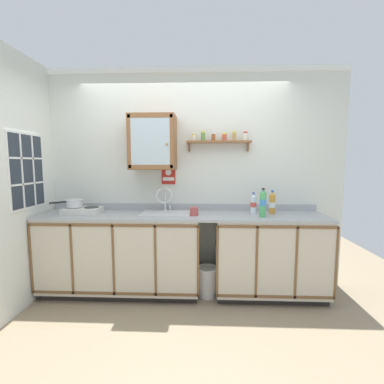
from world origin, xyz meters
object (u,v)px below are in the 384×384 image
at_px(bottle_juice_amber_0, 272,203).
at_px(sink, 166,216).
at_px(saucepan, 74,203).
at_px(bottle_soda_green_2, 263,203).
at_px(mug, 194,211).
at_px(wall_cabinet, 153,142).
at_px(warning_sign, 168,175).
at_px(trash_bin, 207,281).
at_px(hot_plate_stove, 83,210).
at_px(bottle_water_clear_1, 253,204).

bearing_deg(bottle_juice_amber_0, sink, -178.38).
relative_size(saucepan, bottle_soda_green_2, 0.96).
relative_size(bottle_soda_green_2, mug, 2.41).
relative_size(wall_cabinet, warning_sign, 2.65).
bearing_deg(bottle_soda_green_2, wall_cabinet, 169.26).
relative_size(sink, warning_sign, 2.37).
relative_size(sink, trash_bin, 1.65).
relative_size(sink, hot_plate_stove, 1.36).
bearing_deg(mug, hot_plate_stove, 177.06).
bearing_deg(saucepan, wall_cabinet, 6.26).
height_order(hot_plate_stove, bottle_water_clear_1, bottle_water_clear_1).
bearing_deg(saucepan, mug, -3.41).
distance_m(sink, warning_sign, 0.53).
distance_m(saucepan, bottle_water_clear_1, 2.10).
bearing_deg(warning_sign, sink, -91.40).
distance_m(bottle_water_clear_1, wall_cabinet, 1.37).
bearing_deg(bottle_juice_amber_0, saucepan, -178.74).
relative_size(mug, warning_sign, 0.55).
relative_size(bottle_juice_amber_0, warning_sign, 1.15).
height_order(saucepan, bottle_soda_green_2, bottle_soda_green_2).
distance_m(bottle_water_clear_1, trash_bin, 1.05).
bearing_deg(hot_plate_stove, sink, 1.93).
height_order(bottle_water_clear_1, trash_bin, bottle_water_clear_1).
distance_m(saucepan, warning_sign, 1.16).
bearing_deg(trash_bin, mug, -170.80).
distance_m(hot_plate_stove, trash_bin, 1.67).
relative_size(saucepan, bottle_juice_amber_0, 1.12).
bearing_deg(wall_cabinet, bottle_water_clear_1, -2.02).
bearing_deg(bottle_soda_green_2, sink, 172.15).
xyz_separation_m(hot_plate_stove, bottle_water_clear_1, (1.99, 0.08, 0.08)).
bearing_deg(warning_sign, hot_plate_stove, -164.32).
relative_size(hot_plate_stove, mug, 3.15).
bearing_deg(hot_plate_stove, trash_bin, -1.66).
height_order(bottle_juice_amber_0, bottle_water_clear_1, bottle_juice_amber_0).
distance_m(wall_cabinet, trash_bin, 1.73).
bearing_deg(warning_sign, bottle_juice_amber_0, -9.55).
bearing_deg(trash_bin, saucepan, 177.82).
bearing_deg(sink, saucepan, -179.17).
bearing_deg(wall_cabinet, sink, -29.21).
distance_m(bottle_juice_amber_0, mug, 0.91).
bearing_deg(bottle_water_clear_1, hot_plate_stove, -177.80).
bearing_deg(warning_sign, mug, -46.01).
bearing_deg(bottle_water_clear_1, trash_bin, -167.44).
relative_size(bottle_water_clear_1, bottle_soda_green_2, 0.78).
xyz_separation_m(sink, trash_bin, (0.49, -0.08, -0.75)).
bearing_deg(hot_plate_stove, bottle_water_clear_1, 2.20).
height_order(bottle_juice_amber_0, wall_cabinet, wall_cabinet).
bearing_deg(bottle_juice_amber_0, wall_cabinet, 177.92).
height_order(wall_cabinet, trash_bin, wall_cabinet).
height_order(sink, trash_bin, sink).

